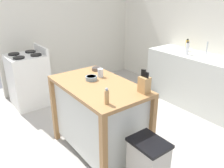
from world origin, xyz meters
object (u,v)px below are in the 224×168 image
Objects in this scene: bowl_stoneware_deep at (91,78)px; trash_bin at (147,168)px; drinking_cup at (100,73)px; bottle_dish_soap at (187,48)px; pepper_grinder at (107,96)px; sink_faucet at (207,48)px; kitchen_island at (99,115)px; knife_block at (144,84)px; bottle_spray_cleaner at (187,45)px; bowl_ceramic_small at (96,69)px; stove at (29,80)px.

trash_bin is at bearing -0.42° from bowl_stoneware_deep.
bottle_dish_soap reaches higher than drinking_cup.
drinking_cup is 0.73m from pepper_grinder.
pepper_grinder reaches higher than trash_bin.
drinking_cup is at bearing -94.26° from sink_faucet.
kitchen_island is 0.74m from knife_block.
knife_block is at bearing 28.35° from kitchen_island.
trash_bin is at bearing -60.46° from bottle_spray_cleaner.
bowl_ceramic_small is 0.26m from drinking_cup.
kitchen_island is 10.40× the size of bowl_ceramic_small.
trash_bin is at bearing -0.05° from kitchen_island.
bottle_dish_soap is 2.78m from stove.
bottle_dish_soap is at bearing 96.92° from kitchen_island.
bottle_spray_cleaner is (-1.23, 2.16, 0.69)m from trash_bin.
trash_bin is (0.38, 0.20, -0.68)m from pepper_grinder.
bottle_spray_cleaner reaches higher than bowl_ceramic_small.
sink_faucet is at bearing 104.53° from knife_block.
bowl_ceramic_small is (-0.26, 0.24, -0.00)m from bowl_stoneware_deep.
bowl_stoneware_deep reaches higher than bowl_ceramic_small.
sink_faucet is 1.03× the size of bottle_spray_cleaner.
sink_faucet and bottle_dish_soap have the same top height.
bottle_dish_soap is (-0.24, 1.96, 0.49)m from kitchen_island.
bottle_dish_soap is at bearing 112.78° from knife_block.
drinking_cup is 0.10× the size of stove.
trash_bin is at bearing 5.19° from stove.
knife_block is at bearing 144.32° from trash_bin.
bottle_dish_soap is (-0.06, 1.81, 0.03)m from drinking_cup.
bottle_spray_cleaner is (-0.15, 0.20, -0.00)m from bottle_dish_soap.
trash_bin is (0.84, -0.00, -0.20)m from kitchen_island.
sink_faucet is (0.15, 2.05, 0.04)m from drinking_cup.
pepper_grinder is 0.74× the size of bottle_dish_soap.
stove is at bearing -126.49° from sink_faucet.
kitchen_island is 5.62× the size of bottle_spray_cleaner.
kitchen_island is 11.57× the size of drinking_cup.
pepper_grinder is at bearing -78.69° from sink_faucet.
pepper_grinder is at bearing -24.11° from kitchen_island.
bowl_stoneware_deep is (-0.63, -0.25, -0.07)m from knife_block.
trash_bin is 0.62× the size of stove.
knife_block is at bearing -67.22° from bottle_dish_soap.
pepper_grinder is 0.16× the size of stove.
drinking_cup is (-0.03, 0.15, 0.03)m from bowl_stoneware_deep.
kitchen_island is 2.26m from sink_faucet.
kitchen_island is 2.04m from bottle_dish_soap.
bowl_stoneware_deep is 0.36m from bowl_ceramic_small.
bowl_stoneware_deep is at bearing -83.70° from bottle_spray_cleaner.
trash_bin is at bearing -61.27° from bottle_dish_soap.
stove reaches higher than bowl_ceramic_small.
sink_faucet is (0.39, 1.95, 0.07)m from bowl_ceramic_small.
drinking_cup is 2.02m from bottle_spray_cleaner.
sink_faucet is at bearing 85.74° from drinking_cup.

